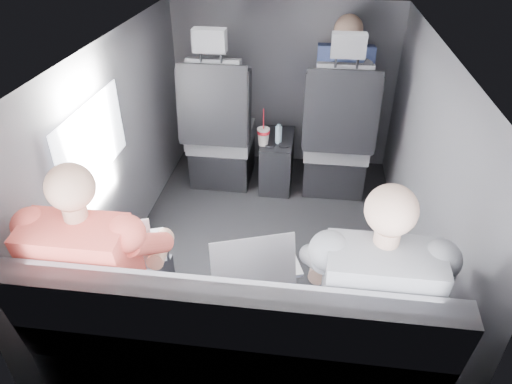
# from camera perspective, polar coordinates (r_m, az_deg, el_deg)

# --- Properties ---
(floor) EXTENTS (2.60, 2.60, 0.00)m
(floor) POSITION_cam_1_polar(r_m,az_deg,el_deg) (3.06, 1.06, -7.34)
(floor) COLOR black
(floor) RESTS_ON ground
(ceiling) EXTENTS (2.60, 2.60, 0.00)m
(ceiling) POSITION_cam_1_polar(r_m,az_deg,el_deg) (2.42, 1.40, 17.88)
(ceiling) COLOR #B2B2AD
(ceiling) RESTS_ON panel_back
(panel_left) EXTENTS (0.02, 2.60, 1.35)m
(panel_left) POSITION_cam_1_polar(r_m,az_deg,el_deg) (2.90, -16.83, 4.73)
(panel_left) COLOR #56565B
(panel_left) RESTS_ON floor
(panel_right) EXTENTS (0.02, 2.60, 1.35)m
(panel_right) POSITION_cam_1_polar(r_m,az_deg,el_deg) (2.74, 20.26, 2.35)
(panel_right) COLOR #56565B
(panel_right) RESTS_ON floor
(panel_front) EXTENTS (1.80, 0.02, 1.35)m
(panel_front) POSITION_cam_1_polar(r_m,az_deg,el_deg) (3.86, 3.43, 13.13)
(panel_front) COLOR #56565B
(panel_front) RESTS_ON floor
(panel_back) EXTENTS (1.80, 0.02, 1.35)m
(panel_back) POSITION_cam_1_polar(r_m,az_deg,el_deg) (1.67, -4.04, -18.28)
(panel_back) COLOR #56565B
(panel_back) RESTS_ON floor
(side_window) EXTENTS (0.02, 0.75, 0.42)m
(side_window) POSITION_cam_1_polar(r_m,az_deg,el_deg) (2.55, -19.68, 5.95)
(side_window) COLOR white
(side_window) RESTS_ON panel_left
(seatbelt) EXTENTS (0.35, 0.11, 0.59)m
(seatbelt) POSITION_cam_1_polar(r_m,az_deg,el_deg) (3.22, 10.73, 10.91)
(seatbelt) COLOR black
(seatbelt) RESTS_ON front_seat_right
(front_seat_left) EXTENTS (0.52, 0.58, 1.26)m
(front_seat_left) POSITION_cam_1_polar(r_m,az_deg,el_deg) (3.60, -4.51, 6.85)
(front_seat_left) COLOR black
(front_seat_left) RESTS_ON floor
(front_seat_right) EXTENTS (0.52, 0.58, 1.26)m
(front_seat_right) POSITION_cam_1_polar(r_m,az_deg,el_deg) (3.54, 10.00, 5.94)
(front_seat_right) COLOR black
(front_seat_right) RESTS_ON floor
(center_console) EXTENTS (0.24, 0.48, 0.41)m
(center_console) POSITION_cam_1_polar(r_m,az_deg,el_deg) (3.67, 2.66, 3.93)
(center_console) COLOR black
(center_console) RESTS_ON floor
(rear_bench) EXTENTS (1.60, 0.57, 0.92)m
(rear_bench) POSITION_cam_1_polar(r_m,az_deg,el_deg) (2.11, -2.35, -19.55)
(rear_bench) COLOR slate
(rear_bench) RESTS_ON floor
(soda_cup) EXTENTS (0.10, 0.10, 0.29)m
(soda_cup) POSITION_cam_1_polar(r_m,az_deg,el_deg) (3.45, 0.93, 7.04)
(soda_cup) COLOR white
(soda_cup) RESTS_ON center_console
(water_bottle) EXTENTS (0.05, 0.05, 0.15)m
(water_bottle) POSITION_cam_1_polar(r_m,az_deg,el_deg) (3.48, 2.84, 7.21)
(water_bottle) COLOR #A2C8DB
(water_bottle) RESTS_ON center_console
(laptop_white) EXTENTS (0.39, 0.41, 0.24)m
(laptop_white) POSITION_cam_1_polar(r_m,az_deg,el_deg) (2.18, -16.10, -6.80)
(laptop_white) COLOR white
(laptop_white) RESTS_ON passenger_rear_left
(laptop_silver) EXTENTS (0.41, 0.42, 0.25)m
(laptop_silver) POSITION_cam_1_polar(r_m,az_deg,el_deg) (2.01, 0.12, -8.90)
(laptop_silver) COLOR silver
(laptop_silver) RESTS_ON rear_bench
(laptop_black) EXTENTS (0.37, 0.36, 0.24)m
(laptop_black) POSITION_cam_1_polar(r_m,az_deg,el_deg) (2.06, 13.06, -8.84)
(laptop_black) COLOR black
(laptop_black) RESTS_ON passenger_rear_right
(passenger_rear_left) EXTENTS (0.50, 0.62, 1.21)m
(passenger_rear_left) POSITION_cam_1_polar(r_m,az_deg,el_deg) (2.08, -18.09, -9.60)
(passenger_rear_left) COLOR #2F2E33
(passenger_rear_left) RESTS_ON rear_bench
(passenger_rear_right) EXTENTS (0.50, 0.62, 1.21)m
(passenger_rear_right) POSITION_cam_1_polar(r_m,az_deg,el_deg) (1.93, 13.86, -12.66)
(passenger_rear_right) COLOR navy
(passenger_rear_right) RESTS_ON rear_bench
(passenger_front_right) EXTENTS (0.42, 0.42, 0.86)m
(passenger_front_right) POSITION_cam_1_polar(r_m,az_deg,el_deg) (3.64, 10.74, 12.76)
(passenger_front_right) COLOR navy
(passenger_front_right) RESTS_ON front_seat_right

